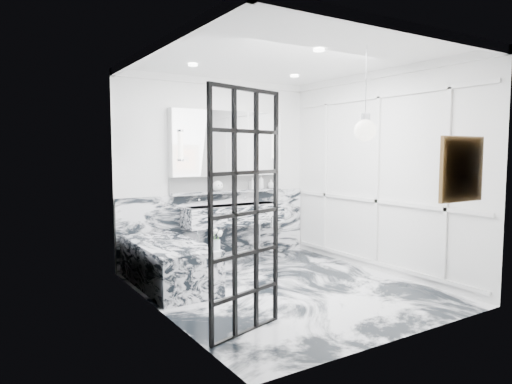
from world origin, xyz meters
TOP-DOWN VIEW (x-y plane):
  - floor at (0.00, 0.00)m, footprint 3.60×3.60m
  - ceiling at (0.00, 0.00)m, footprint 3.60×3.60m
  - wall_back at (0.00, 1.80)m, footprint 3.60×0.00m
  - wall_front at (0.00, -1.80)m, footprint 3.60×0.00m
  - wall_left at (-1.60, 0.00)m, footprint 0.00×3.60m
  - wall_right at (1.60, 0.00)m, footprint 0.00×3.60m
  - marble_clad_back at (0.00, 1.78)m, footprint 3.18×0.05m
  - marble_clad_left at (-1.59, 0.00)m, footprint 0.02×3.56m
  - panel_molding at (1.58, 0.00)m, footprint 0.03×3.40m
  - soap_bottle_a at (0.75, 1.71)m, footprint 0.09×0.10m
  - soap_bottle_b at (0.58, 1.71)m, footprint 0.09×0.09m
  - soap_bottle_c at (0.94, 1.71)m, footprint 0.12×0.12m
  - face_pot at (-0.04, 1.71)m, footprint 0.17×0.17m
  - amber_bottle at (0.25, 1.71)m, footprint 0.04×0.04m
  - flower_vase at (-0.85, 0.19)m, footprint 0.08×0.08m
  - crittall_door at (-1.12, -0.92)m, footprint 0.86×0.29m
  - artwork at (0.87, -1.76)m, footprint 0.55×0.05m
  - pendant_light at (0.15, -1.15)m, footprint 0.22×0.22m
  - trough_sink at (0.15, 1.55)m, footprint 1.60×0.45m
  - ledge at (0.15, 1.72)m, footprint 1.90×0.14m
  - subway_tile at (0.15, 1.78)m, footprint 1.90×0.03m
  - mirror_cabinet at (0.15, 1.73)m, footprint 1.90×0.16m
  - sconce_left at (-0.67, 1.63)m, footprint 0.07×0.07m
  - sconce_right at (0.97, 1.63)m, footprint 0.07×0.07m
  - bathtub at (-1.18, 0.90)m, footprint 0.75×1.65m

SIDE VIEW (x-z plane):
  - floor at x=0.00m, z-range 0.00..0.00m
  - bathtub at x=-1.18m, z-range 0.00..0.55m
  - marble_clad_back at x=0.00m, z-range 0.00..1.05m
  - flower_vase at x=-0.85m, z-range 0.55..0.67m
  - trough_sink at x=0.15m, z-range 0.58..0.88m
  - ledge at x=0.15m, z-range 1.05..1.09m
  - crittall_door at x=-1.12m, z-range 0.00..2.25m
  - amber_bottle at x=0.25m, z-range 1.09..1.19m
  - soap_bottle_c at x=0.94m, z-range 1.09..1.24m
  - face_pot at x=-0.04m, z-range 1.08..1.25m
  - soap_bottle_b at x=0.58m, z-range 1.09..1.27m
  - soap_bottle_a at x=0.75m, z-range 1.09..1.31m
  - subway_tile at x=0.15m, z-range 1.09..1.32m
  - panel_molding at x=1.58m, z-range 0.15..2.45m
  - marble_clad_left at x=-1.59m, z-range 0.00..2.68m
  - wall_back at x=0.00m, z-range -0.40..3.20m
  - wall_front at x=0.00m, z-range -0.40..3.20m
  - wall_left at x=-1.60m, z-range -0.40..3.20m
  - wall_right at x=1.60m, z-range -0.40..3.20m
  - artwork at x=0.87m, z-range 1.25..1.79m
  - sconce_left at x=-0.67m, z-range 1.58..1.98m
  - sconce_right at x=0.97m, z-range 1.58..1.98m
  - mirror_cabinet at x=0.15m, z-range 1.32..2.32m
  - pendant_light at x=0.15m, z-range 1.79..2.01m
  - ceiling at x=0.00m, z-range 2.80..2.80m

